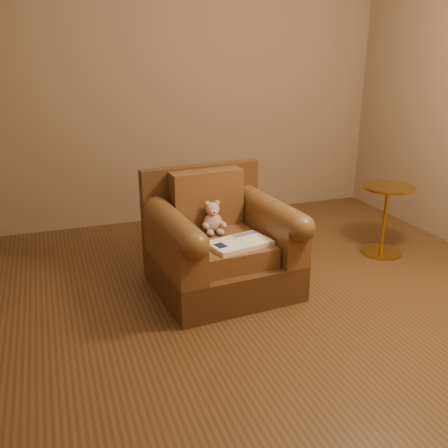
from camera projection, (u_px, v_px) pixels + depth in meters
name	position (u px, v px, depth m)	size (l,w,h in m)	color
floor	(265.00, 308.00, 3.27)	(4.00, 4.00, 0.00)	#51341C
room	(273.00, 27.00, 2.69)	(4.02, 4.02, 2.71)	#836750
armchair	(220.00, 245.00, 3.47)	(0.96, 0.92, 0.81)	#492D18
teddy_bear	(213.00, 220.00, 3.48)	(0.16, 0.19, 0.23)	tan
guidebook	(239.00, 243.00, 3.26)	(0.44, 0.32, 0.03)	beige
side_table	(385.00, 218.00, 4.02)	(0.41, 0.41, 0.58)	gold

